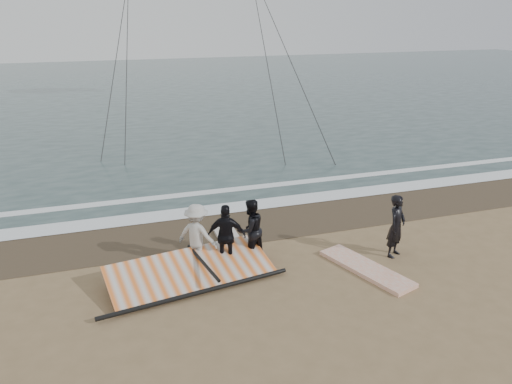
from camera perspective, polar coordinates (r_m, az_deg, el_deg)
ground at (r=11.91m, az=7.37°, el=-11.73°), size 120.00×120.00×0.00m
sea at (r=42.77m, az=-12.05°, el=11.34°), size 120.00×54.00×0.02m
wet_sand at (r=15.61m, az=0.36°, el=-3.45°), size 120.00×2.80×0.01m
foam_near at (r=16.83m, az=-1.15°, el=-1.57°), size 120.00×0.90×0.01m
foam_far at (r=18.36m, az=-2.70°, el=0.30°), size 120.00×0.45×0.01m
man_main at (r=13.75m, az=15.75°, el=-3.76°), size 0.75×0.69×1.73m
board_white at (r=13.16m, az=12.47°, el=-8.51°), size 1.53×2.76×0.11m
board_cream at (r=14.17m, az=-2.78°, el=-5.87°), size 0.64×2.28×0.09m
trio_cluster at (r=12.91m, az=-3.90°, el=-4.75°), size 2.50×1.24×1.68m
sail_rig at (r=12.55m, az=-7.82°, el=-8.95°), size 4.60×2.34×0.51m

